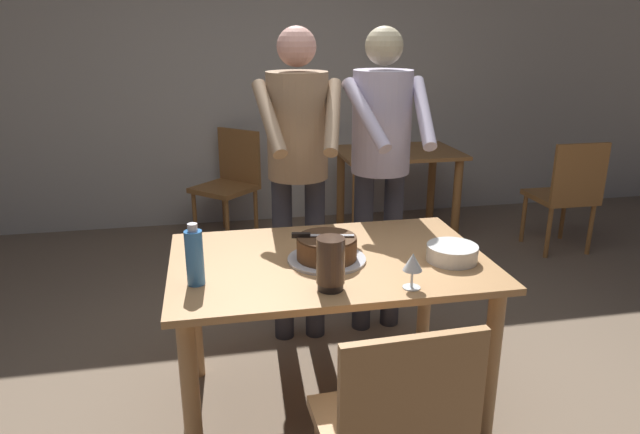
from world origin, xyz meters
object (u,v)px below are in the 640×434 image
background_table (398,170)px  cake_knife (310,235)px  cake_on_platter (327,249)px  plate_stack (452,253)px  background_chair_1 (566,192)px  background_chair_0 (230,180)px  wine_glass_near (413,263)px  person_cutting_cake (298,154)px  chair_near_side (394,430)px  water_bottle (195,257)px  hurricane_lamp (331,263)px  person_standing_beside (381,150)px  main_dining_table (329,283)px

background_table → cake_knife: bearing=-117.4°
cake_on_platter → plate_stack: size_ratio=1.55×
plate_stack → background_chair_1: bearing=44.8°
background_chair_1 → background_table: bearing=152.0°
background_chair_0 → wine_glass_near: bearing=-78.5°
person_cutting_cake → chair_near_side: size_ratio=1.91×
background_chair_1 → cake_knife: bearing=-145.6°
cake_on_platter → cake_knife: 0.10m
wine_glass_near → background_chair_1: size_ratio=0.16×
water_bottle → hurricane_lamp: size_ratio=1.19×
person_standing_beside → background_chair_1: person_standing_beside is taller
plate_stack → background_chair_1: 2.44m
wine_glass_near → person_standing_beside: (0.19, 1.04, 0.22)m
cake_knife → plate_stack: (0.60, -0.12, -0.08)m
plate_stack → water_bottle: 1.09m
person_standing_beside → chair_near_side: (-0.40, -1.52, -0.58)m
main_dining_table → hurricane_lamp: bearing=-101.2°
cake_on_platter → hurricane_lamp: bearing=-98.9°
plate_stack → hurricane_lamp: bearing=-162.7°
wine_glass_near → background_chair_0: 2.92m
background_table → background_chair_0: 1.42m
background_chair_0 → background_chair_1: size_ratio=1.00×
water_bottle → background_chair_0: (0.24, 2.64, -0.37)m
hurricane_lamp → background_table: hurricane_lamp is taller
person_cutting_cake → background_chair_1: (2.27, 0.92, -0.58)m
plate_stack → background_table: size_ratio=0.22×
cake_knife → hurricane_lamp: (0.03, -0.30, -0.01)m
water_bottle → wine_glass_near: bearing=-13.6°
plate_stack → person_standing_beside: size_ratio=0.13×
cake_knife → hurricane_lamp: hurricane_lamp is taller
hurricane_lamp → background_table: 2.77m
person_standing_beside → wine_glass_near: bearing=-100.1°
wine_glass_near → hurricane_lamp: hurricane_lamp is taller
chair_near_side → background_chair_1: (2.20, 2.41, 0.00)m
cake_on_platter → chair_near_side: (0.05, -0.80, -0.31)m
cake_knife → background_table: cake_knife is taller
cake_on_platter → chair_near_side: chair_near_side is taller
wine_glass_near → water_bottle: 0.84m
cake_on_platter → person_standing_beside: person_standing_beside is taller
cake_knife → person_cutting_cake: 0.70m
person_cutting_cake → chair_near_side: person_cutting_cake is taller
wine_glass_near → person_standing_beside: bearing=79.9°
water_bottle → person_cutting_cake: person_cutting_cake is taller
water_bottle → hurricane_lamp: water_bottle is taller
hurricane_lamp → person_cutting_cake: person_cutting_cake is taller
cake_on_platter → water_bottle: (-0.55, -0.13, 0.06)m
water_bottle → person_standing_beside: size_ratio=0.15×
main_dining_table → background_table: bearing=64.3°
water_bottle → background_chair_0: water_bottle is taller
water_bottle → background_chair_1: 3.32m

